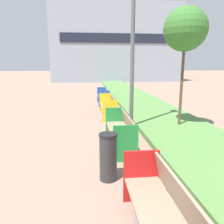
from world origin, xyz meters
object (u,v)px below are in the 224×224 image
object	(u,v)px
litter_bin	(108,157)
street_lamp_post	(133,1)
bench_green_frame	(121,134)
bench_yellow_frame	(109,108)
bench_blue_frame	(104,98)
sapling_tree_near	(185,30)
bench_red_frame	(161,220)

from	to	relation	value
litter_bin	street_lamp_post	bearing A→B (deg)	71.39
bench_green_frame	street_lamp_post	xyz separation A→B (m)	(0.61, 1.51, 4.02)
bench_yellow_frame	bench_blue_frame	distance (m)	3.23
bench_blue_frame	street_lamp_post	distance (m)	6.87
street_lamp_post	litter_bin	bearing A→B (deg)	-108.61
bench_green_frame	street_lamp_post	distance (m)	4.34
street_lamp_post	bench_blue_frame	bearing A→B (deg)	96.33
litter_bin	sapling_tree_near	distance (m)	5.42
bench_green_frame	bench_blue_frame	bearing A→B (deg)	90.03
litter_bin	bench_green_frame	bearing A→B (deg)	74.17
bench_yellow_frame	street_lamp_post	size ratio (longest dim) A/B	0.29
street_lamp_post	sapling_tree_near	distance (m)	2.01
bench_red_frame	litter_bin	size ratio (longest dim) A/B	1.96
bench_blue_frame	litter_bin	bearing A→B (deg)	-93.42
bench_red_frame	bench_green_frame	size ratio (longest dim) A/B	0.87
bench_blue_frame	bench_red_frame	bearing A→B (deg)	-90.00
bench_red_frame	bench_blue_frame	world-z (taller)	same
bench_red_frame	sapling_tree_near	world-z (taller)	sapling_tree_near
bench_red_frame	bench_blue_frame	distance (m)	10.70
bench_blue_frame	sapling_tree_near	xyz separation A→B (m)	(2.43, -5.56, 3.16)
litter_bin	street_lamp_post	size ratio (longest dim) A/B	0.12
sapling_tree_near	bench_yellow_frame	bearing A→B (deg)	136.22
bench_green_frame	bench_blue_frame	distance (m)	7.05
bench_green_frame	bench_blue_frame	xyz separation A→B (m)	(-0.00, 7.05, -0.01)
sapling_tree_near	bench_red_frame	bearing A→B (deg)	-115.30
litter_bin	street_lamp_post	distance (m)	5.30
bench_blue_frame	bench_yellow_frame	bearing A→B (deg)	-89.93
bench_red_frame	street_lamp_post	size ratio (longest dim) A/B	0.24
bench_red_frame	bench_yellow_frame	size ratio (longest dim) A/B	0.86
litter_bin	bench_red_frame	bearing A→B (deg)	-73.08
bench_red_frame	sapling_tree_near	bearing A→B (deg)	64.70
bench_green_frame	bench_blue_frame	world-z (taller)	same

